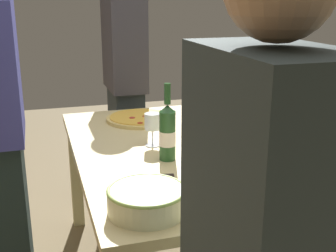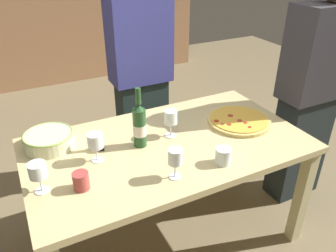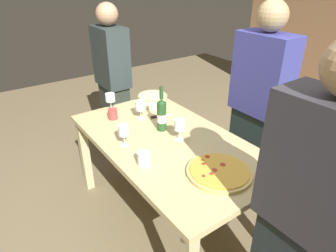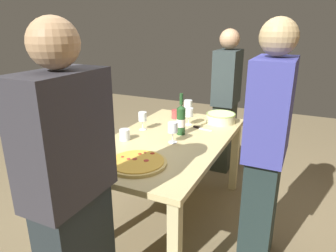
{
  "view_description": "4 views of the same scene",
  "coord_description": "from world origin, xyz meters",
  "views": [
    {
      "loc": [
        -1.95,
        0.59,
        1.47
      ],
      "look_at": [
        0.0,
        0.0,
        0.86
      ],
      "focal_mm": 47.14,
      "sensor_mm": 36.0,
      "label": 1
    },
    {
      "loc": [
        -0.74,
        -1.46,
        1.78
      ],
      "look_at": [
        0.0,
        0.0,
        0.86
      ],
      "focal_mm": 35.7,
      "sensor_mm": 36.0,
      "label": 2
    },
    {
      "loc": [
        1.51,
        -1.08,
        1.84
      ],
      "look_at": [
        0.0,
        0.0,
        0.86
      ],
      "focal_mm": 31.43,
      "sensor_mm": 36.0,
      "label": 3
    },
    {
      "loc": [
        2.08,
        0.98,
        1.64
      ],
      "look_at": [
        0.0,
        0.0,
        0.86
      ],
      "focal_mm": 32.42,
      "sensor_mm": 36.0,
      "label": 4
    }
  ],
  "objects": [
    {
      "name": "wine_glass_far_left",
      "position": [
        -0.71,
        -0.11,
        0.86
      ],
      "size": [
        0.08,
        0.08,
        0.15
      ],
      "color": "white",
      "rests_on": "dining_table"
    },
    {
      "name": "wine_bottle",
      "position": [
        -0.15,
        0.05,
        0.88
      ],
      "size": [
        0.07,
        0.07,
        0.35
      ],
      "color": "#224A23",
      "rests_on": "dining_table"
    },
    {
      "name": "pizza_knife",
      "position": [
        -0.35,
        0.15,
        0.76
      ],
      "size": [
        0.06,
        0.19,
        0.02
      ],
      "color": "silver",
      "rests_on": "dining_table"
    },
    {
      "name": "wine_glass_near_pizza",
      "position": [
        -0.41,
        0.01,
        0.87
      ],
      "size": [
        0.08,
        0.08,
        0.16
      ],
      "color": "white",
      "rests_on": "dining_table"
    },
    {
      "name": "wine_glass_far_right",
      "position": [
        0.05,
        0.06,
        0.87
      ],
      "size": [
        0.08,
        0.08,
        0.17
      ],
      "color": "white",
      "rests_on": "dining_table"
    },
    {
      "name": "wine_glass_by_bottle",
      "position": [
        -0.11,
        -0.3,
        0.87
      ],
      "size": [
        0.07,
        0.07,
        0.16
      ],
      "color": "white",
      "rests_on": "dining_table"
    },
    {
      "name": "serving_bowl",
      "position": [
        -0.61,
        0.26,
        0.8
      ],
      "size": [
        0.28,
        0.28,
        0.09
      ],
      "color": "beige",
      "rests_on": "dining_table"
    },
    {
      "name": "pizza",
      "position": [
        0.52,
        0.02,
        0.76
      ],
      "size": [
        0.4,
        0.4,
        0.03
      ],
      "color": "#D6BA68",
      "rests_on": "dining_table"
    },
    {
      "name": "person_guest_left",
      "position": [
        0.16,
        0.78,
        0.85
      ],
      "size": [
        0.45,
        0.24,
        1.68
      ],
      "rotation": [
        0.0,
        0.0,
        -1.78
      ],
      "color": "#1D2A2A",
      "rests_on": "ground"
    },
    {
      "name": "cup_amber",
      "position": [
        -0.54,
        -0.18,
        0.79
      ],
      "size": [
        0.08,
        0.08,
        0.09
      ],
      "primitive_type": "cylinder",
      "color": "#AE413E",
      "rests_on": "dining_table"
    },
    {
      "name": "person_host",
      "position": [
        -1.2,
        0.15,
        0.81
      ],
      "size": [
        0.4,
        0.24,
        1.59
      ],
      "rotation": [
        0.0,
        0.0,
        -0.13
      ],
      "color": "#2C352D",
      "rests_on": "ground"
    },
    {
      "name": "ground_plane",
      "position": [
        0.0,
        0.0,
        0.0
      ],
      "size": [
        8.0,
        8.0,
        0.0
      ],
      "primitive_type": "plane",
      "color": "#7A6A4B"
    },
    {
      "name": "dining_table",
      "position": [
        0.0,
        0.0,
        0.66
      ],
      "size": [
        1.6,
        0.9,
        0.75
      ],
      "color": "#CEBA7E",
      "rests_on": "ground"
    },
    {
      "name": "cup_ceramic",
      "position": [
        0.17,
        -0.31,
        0.79
      ],
      "size": [
        0.08,
        0.08,
        0.09
      ],
      "primitive_type": "cylinder",
      "color": "white",
      "rests_on": "dining_table"
    },
    {
      "name": "person_guest_right",
      "position": [
        1.1,
        -0.01,
        0.84
      ],
      "size": [
        0.46,
        0.24,
        1.67
      ],
      "rotation": [
        0.0,
        0.0,
        3.13
      ],
      "color": "#20282A",
      "rests_on": "ground"
    }
  ]
}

